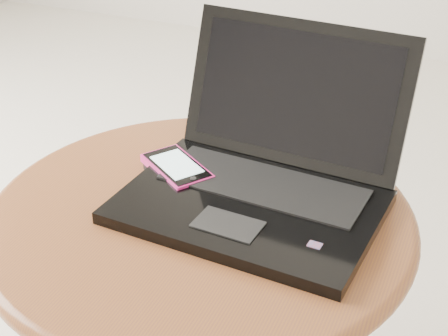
% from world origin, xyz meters
% --- Properties ---
extents(table, '(0.62, 0.62, 0.49)m').
position_xyz_m(table, '(0.04, -0.05, 0.39)').
color(table, '#5D3114').
rests_on(table, ground).
extents(laptop, '(0.37, 0.35, 0.22)m').
position_xyz_m(laptop, '(0.11, 0.01, 0.53)').
color(laptop, black).
rests_on(laptop, table).
extents(phone_black, '(0.12, 0.11, 0.01)m').
position_xyz_m(phone_black, '(-0.03, 0.01, 0.50)').
color(phone_black, black).
rests_on(phone_black, table).
extents(phone_pink, '(0.14, 0.12, 0.01)m').
position_xyz_m(phone_pink, '(-0.03, 0.01, 0.51)').
color(phone_pink, '#E2227E').
rests_on(phone_pink, phone_black).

